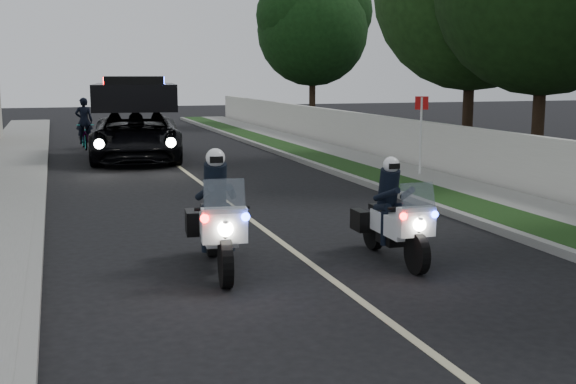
% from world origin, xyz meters
% --- Properties ---
extents(ground, '(120.00, 120.00, 0.00)m').
position_xyz_m(ground, '(0.00, 0.00, 0.00)').
color(ground, black).
rests_on(ground, ground).
extents(curb_right, '(0.20, 60.00, 0.15)m').
position_xyz_m(curb_right, '(4.10, 10.00, 0.07)').
color(curb_right, gray).
rests_on(curb_right, ground).
extents(grass_verge, '(1.20, 60.00, 0.16)m').
position_xyz_m(grass_verge, '(4.80, 10.00, 0.08)').
color(grass_verge, '#193814').
rests_on(grass_verge, ground).
extents(sidewalk_right, '(1.40, 60.00, 0.16)m').
position_xyz_m(sidewalk_right, '(6.10, 10.00, 0.08)').
color(sidewalk_right, gray).
rests_on(sidewalk_right, ground).
extents(property_wall, '(0.22, 60.00, 1.50)m').
position_xyz_m(property_wall, '(7.10, 10.00, 0.75)').
color(property_wall, beige).
rests_on(property_wall, ground).
extents(curb_left, '(0.20, 60.00, 0.15)m').
position_xyz_m(curb_left, '(-4.10, 10.00, 0.07)').
color(curb_left, gray).
rests_on(curb_left, ground).
extents(lane_marking, '(0.12, 50.00, 0.01)m').
position_xyz_m(lane_marking, '(0.00, 10.00, 0.00)').
color(lane_marking, '#BFB78C').
rests_on(lane_marking, ground).
extents(police_moto_left, '(0.98, 2.25, 1.85)m').
position_xyz_m(police_moto_left, '(-1.46, 3.96, 0.00)').
color(police_moto_left, silver).
rests_on(police_moto_left, ground).
extents(police_moto_right, '(0.72, 1.97, 1.66)m').
position_xyz_m(police_moto_right, '(1.32, 3.66, 0.00)').
color(police_moto_right, silver).
rests_on(police_moto_right, ground).
extents(police_suv, '(3.61, 6.59, 3.06)m').
position_xyz_m(police_suv, '(-1.07, 18.66, 0.00)').
color(police_suv, black).
rests_on(police_suv, ground).
extents(bicycle, '(0.74, 1.93, 1.00)m').
position_xyz_m(bicycle, '(-2.61, 23.01, 0.00)').
color(bicycle, black).
rests_on(bicycle, ground).
extents(cyclist, '(0.70, 0.50, 1.82)m').
position_xyz_m(cyclist, '(-2.61, 23.01, 0.00)').
color(cyclist, black).
rests_on(cyclist, ground).
extents(sign_post, '(0.49, 0.49, 2.40)m').
position_xyz_m(sign_post, '(6.00, 11.51, 0.00)').
color(sign_post, '#B50C0F').
rests_on(sign_post, ground).
extents(tree_right_c, '(7.48, 7.48, 10.67)m').
position_xyz_m(tree_right_c, '(9.79, 11.42, 0.00)').
color(tree_right_c, black).
rests_on(tree_right_c, ground).
extents(tree_right_d, '(7.80, 7.80, 10.99)m').
position_xyz_m(tree_right_d, '(9.63, 14.97, 0.00)').
color(tree_right_d, '#1E4216').
rests_on(tree_right_d, ground).
extents(tree_right_e, '(7.68, 7.68, 10.34)m').
position_xyz_m(tree_right_e, '(10.26, 32.27, 0.00)').
color(tree_right_e, '#123410').
rests_on(tree_right_e, ground).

